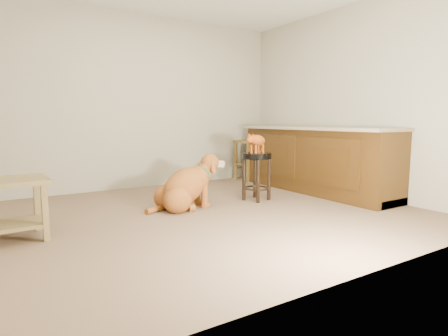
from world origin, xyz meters
TOP-DOWN VIEW (x-y plane):
  - floor at (0.00, 0.00)m, footprint 4.50×4.00m
  - room_shell at (0.00, 0.00)m, footprint 4.54×4.04m
  - cabinet_run at (1.94, 0.30)m, footprint 0.70×2.56m
  - padded_stool at (0.87, 0.29)m, footprint 0.39×0.39m
  - wood_stool at (1.75, 1.69)m, footprint 0.43×0.43m
  - side_table at (-1.87, 0.11)m, footprint 0.54×0.54m
  - golden_retriever at (-0.12, 0.35)m, footprint 1.07×0.54m
  - tabby_kitten at (0.86, 0.28)m, footprint 0.42×0.25m

SIDE VIEW (x-z plane):
  - floor at x=0.00m, z-range -0.01..0.01m
  - golden_retriever at x=-0.12m, z-range -0.09..0.59m
  - side_table at x=-1.87m, z-range 0.08..0.62m
  - wood_stool at x=1.75m, z-range 0.01..0.70m
  - padded_stool at x=0.87m, z-range 0.13..0.75m
  - cabinet_run at x=1.94m, z-range -0.03..0.91m
  - tabby_kitten at x=0.86m, z-range 0.63..0.91m
  - room_shell at x=0.00m, z-range 0.37..2.99m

